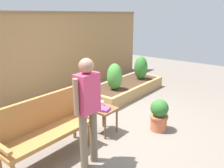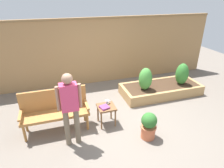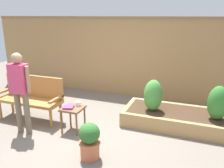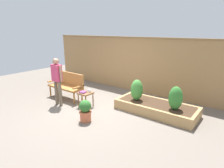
# 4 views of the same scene
# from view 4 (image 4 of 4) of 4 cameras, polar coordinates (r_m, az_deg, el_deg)

# --- Properties ---
(ground_plane) EXTENTS (14.00, 14.00, 0.00)m
(ground_plane) POSITION_cam_4_polar(r_m,az_deg,el_deg) (6.01, -6.89, -7.89)
(ground_plane) COLOR #70665B
(fence_back) EXTENTS (8.40, 0.14, 2.16)m
(fence_back) POSITION_cam_4_polar(r_m,az_deg,el_deg) (7.68, 6.49, 5.93)
(fence_back) COLOR #A37A4C
(fence_back) RESTS_ON ground_plane
(garden_bench) EXTENTS (1.44, 0.48, 0.94)m
(garden_bench) POSITION_cam_4_polar(r_m,az_deg,el_deg) (7.07, -13.29, 0.15)
(garden_bench) COLOR #A87038
(garden_bench) RESTS_ON ground_plane
(side_table) EXTENTS (0.40, 0.40, 0.48)m
(side_table) POSITION_cam_4_polar(r_m,az_deg,el_deg) (6.18, -7.92, -3.29)
(side_table) COLOR brown
(side_table) RESTS_ON ground_plane
(cup_on_table) EXTENTS (0.13, 0.09, 0.09)m
(cup_on_table) POSITION_cam_4_polar(r_m,az_deg,el_deg) (6.17, -6.82, -2.02)
(cup_on_table) COLOR white
(cup_on_table) RESTS_ON side_table
(book_on_table) EXTENTS (0.24, 0.23, 0.04)m
(book_on_table) POSITION_cam_4_polar(r_m,az_deg,el_deg) (6.15, -8.69, -2.40)
(book_on_table) COLOR #7F3875
(book_on_table) RESTS_ON side_table
(potted_boxwood) EXTENTS (0.34, 0.34, 0.60)m
(potted_boxwood) POSITION_cam_4_polar(r_m,az_deg,el_deg) (5.25, -8.00, -7.80)
(potted_boxwood) COLOR #C66642
(potted_boxwood) RESTS_ON ground_plane
(raised_planter_bed) EXTENTS (2.40, 1.00, 0.30)m
(raised_planter_bed) POSITION_cam_4_polar(r_m,az_deg,el_deg) (5.93, 12.99, -6.95)
(raised_planter_bed) COLOR #AD8451
(raised_planter_bed) RESTS_ON ground_plane
(shrub_near_bench) EXTENTS (0.38, 0.38, 0.65)m
(shrub_near_bench) POSITION_cam_4_polar(r_m,az_deg,el_deg) (5.93, 7.43, -1.78)
(shrub_near_bench) COLOR brown
(shrub_near_bench) RESTS_ON raised_planter_bed
(shrub_far_corner) EXTENTS (0.38, 0.38, 0.66)m
(shrub_far_corner) POSITION_cam_4_polar(r_m,az_deg,el_deg) (5.46, 18.49, -4.04)
(shrub_far_corner) COLOR brown
(shrub_far_corner) RESTS_ON raised_planter_bed
(person_by_bench) EXTENTS (0.47, 0.20, 1.56)m
(person_by_bench) POSITION_cam_4_polar(r_m,az_deg,el_deg) (6.37, -16.13, 1.86)
(person_by_bench) COLOR #70604C
(person_by_bench) RESTS_ON ground_plane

